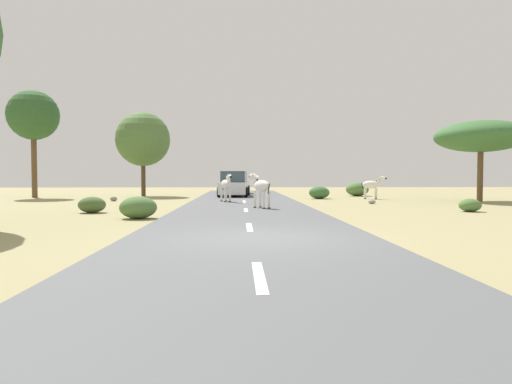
{
  "coord_description": "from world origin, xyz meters",
  "views": [
    {
      "loc": [
        -0.61,
        -10.23,
        1.5
      ],
      "look_at": [
        0.22,
        10.97,
        0.7
      ],
      "focal_mm": 30.73,
      "sensor_mm": 36.0,
      "label": 1
    }
  ],
  "objects_px": {
    "rock_0": "(114,199)",
    "rock_1": "(372,202)",
    "zebra_0": "(226,185)",
    "bush_3": "(357,189)",
    "zebra_1": "(372,185)",
    "bush_1": "(92,205)",
    "car_1": "(234,185)",
    "bush_2": "(470,205)",
    "bush_0": "(138,208)",
    "tree_2": "(143,139)",
    "zebra_2": "(261,186)",
    "tree_3": "(481,137)",
    "car_0": "(236,183)",
    "bush_4": "(319,193)",
    "tree_1": "(33,116)"
  },
  "relations": [
    {
      "from": "bush_1",
      "to": "bush_0",
      "type": "bearing_deg",
      "value": -45.39
    },
    {
      "from": "rock_0",
      "to": "rock_1",
      "type": "relative_size",
      "value": 1.02
    },
    {
      "from": "bush_3",
      "to": "bush_4",
      "type": "height_order",
      "value": "bush_3"
    },
    {
      "from": "zebra_2",
      "to": "bush_2",
      "type": "bearing_deg",
      "value": -40.57
    },
    {
      "from": "zebra_2",
      "to": "car_0",
      "type": "relative_size",
      "value": 0.36
    },
    {
      "from": "zebra_1",
      "to": "rock_0",
      "type": "bearing_deg",
      "value": -55.2
    },
    {
      "from": "car_1",
      "to": "bush_0",
      "type": "relative_size",
      "value": 3.46
    },
    {
      "from": "rock_1",
      "to": "tree_2",
      "type": "bearing_deg",
      "value": 146.6
    },
    {
      "from": "zebra_1",
      "to": "bush_4",
      "type": "bearing_deg",
      "value": -71.46
    },
    {
      "from": "zebra_2",
      "to": "bush_2",
      "type": "relative_size",
      "value": 1.8
    },
    {
      "from": "car_0",
      "to": "car_1",
      "type": "xyz_separation_m",
      "value": [
        -0.07,
        -5.44,
        0.0
      ]
    },
    {
      "from": "zebra_0",
      "to": "bush_2",
      "type": "xyz_separation_m",
      "value": [
        10.27,
        -6.45,
        -0.72
      ]
    },
    {
      "from": "zebra_0",
      "to": "bush_3",
      "type": "relative_size",
      "value": 0.97
    },
    {
      "from": "zebra_2",
      "to": "bush_0",
      "type": "xyz_separation_m",
      "value": [
        -4.47,
        -4.11,
        -0.63
      ]
    },
    {
      "from": "bush_2",
      "to": "zebra_0",
      "type": "bearing_deg",
      "value": 147.87
    },
    {
      "from": "zebra_2",
      "to": "tree_1",
      "type": "height_order",
      "value": "tree_1"
    },
    {
      "from": "zebra_1",
      "to": "rock_0",
      "type": "height_order",
      "value": "zebra_1"
    },
    {
      "from": "bush_0",
      "to": "bush_2",
      "type": "relative_size",
      "value": 1.43
    },
    {
      "from": "car_0",
      "to": "bush_4",
      "type": "distance_m",
      "value": 9.6
    },
    {
      "from": "zebra_1",
      "to": "tree_1",
      "type": "bearing_deg",
      "value": -68.39
    },
    {
      "from": "tree_3",
      "to": "bush_1",
      "type": "xyz_separation_m",
      "value": [
        -19.75,
        -6.92,
        -3.4
      ]
    },
    {
      "from": "bush_2",
      "to": "rock_0",
      "type": "relative_size",
      "value": 2.21
    },
    {
      "from": "tree_2",
      "to": "bush_4",
      "type": "relative_size",
      "value": 4.58
    },
    {
      "from": "zebra_1",
      "to": "bush_4",
      "type": "height_order",
      "value": "zebra_1"
    },
    {
      "from": "bush_1",
      "to": "rock_0",
      "type": "height_order",
      "value": "bush_1"
    },
    {
      "from": "zebra_1",
      "to": "bush_1",
      "type": "distance_m",
      "value": 17.28
    },
    {
      "from": "tree_1",
      "to": "bush_3",
      "type": "xyz_separation_m",
      "value": [
        22.45,
        1.33,
        -5.02
      ]
    },
    {
      "from": "zebra_1",
      "to": "bush_0",
      "type": "distance_m",
      "value": 16.98
    },
    {
      "from": "bush_3",
      "to": "rock_0",
      "type": "relative_size",
      "value": 4.07
    },
    {
      "from": "bush_2",
      "to": "bush_3",
      "type": "relative_size",
      "value": 0.54
    },
    {
      "from": "bush_2",
      "to": "rock_1",
      "type": "relative_size",
      "value": 2.27
    },
    {
      "from": "tree_3",
      "to": "bush_2",
      "type": "distance_m",
      "value": 8.87
    },
    {
      "from": "zebra_1",
      "to": "car_0",
      "type": "bearing_deg",
      "value": -105.56
    },
    {
      "from": "tree_3",
      "to": "bush_0",
      "type": "bearing_deg",
      "value": -151.72
    },
    {
      "from": "tree_2",
      "to": "zebra_2",
      "type": "bearing_deg",
      "value": -57.87
    },
    {
      "from": "tree_1",
      "to": "tree_3",
      "type": "xyz_separation_m",
      "value": [
        27.7,
        -5.53,
        -1.79
      ]
    },
    {
      "from": "tree_3",
      "to": "bush_4",
      "type": "height_order",
      "value": "tree_3"
    },
    {
      "from": "zebra_1",
      "to": "bush_0",
      "type": "xyz_separation_m",
      "value": [
        -11.92,
        -12.08,
        -0.51
      ]
    },
    {
      "from": "car_0",
      "to": "rock_0",
      "type": "xyz_separation_m",
      "value": [
        -7.02,
        -10.15,
        -0.71
      ]
    },
    {
      "from": "tree_3",
      "to": "bush_3",
      "type": "relative_size",
      "value": 3.08
    },
    {
      "from": "tree_3",
      "to": "rock_0",
      "type": "distance_m",
      "value": 21.49
    },
    {
      "from": "car_1",
      "to": "bush_2",
      "type": "bearing_deg",
      "value": -48.0
    },
    {
      "from": "car_0",
      "to": "rock_1",
      "type": "bearing_deg",
      "value": -64.01
    },
    {
      "from": "tree_3",
      "to": "rock_0",
      "type": "xyz_separation_m",
      "value": [
        -21.16,
        1.07,
        -3.59
      ]
    },
    {
      "from": "zebra_0",
      "to": "bush_2",
      "type": "distance_m",
      "value": 12.15
    },
    {
      "from": "tree_2",
      "to": "bush_3",
      "type": "relative_size",
      "value": 3.66
    },
    {
      "from": "car_0",
      "to": "tree_3",
      "type": "height_order",
      "value": "tree_3"
    },
    {
      "from": "zebra_2",
      "to": "tree_3",
      "type": "distance_m",
      "value": 14.18
    },
    {
      "from": "zebra_2",
      "to": "tree_1",
      "type": "xyz_separation_m",
      "value": [
        -14.81,
        10.76,
        4.5
      ]
    },
    {
      "from": "tree_2",
      "to": "bush_3",
      "type": "bearing_deg",
      "value": -1.7
    }
  ]
}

